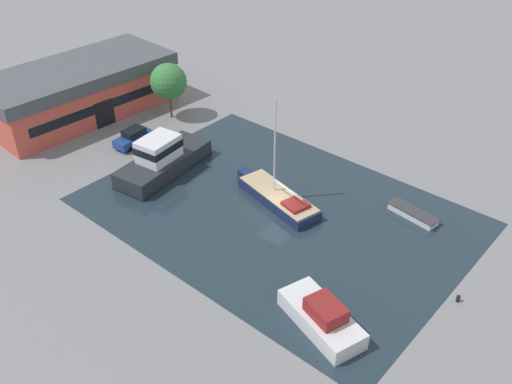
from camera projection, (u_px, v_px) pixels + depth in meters
ground_plane at (277, 211)px, 50.56m from camera, size 440.00×440.00×0.00m
water_canal at (277, 211)px, 50.56m from camera, size 23.22×32.51×0.01m
warehouse_building at (79, 90)px, 65.26m from camera, size 21.93×10.89×5.73m
quay_tree_near_building at (168, 82)px, 63.48m from camera, size 4.09×4.09×6.44m
parked_car at (133, 137)px, 60.08m from camera, size 4.43×2.13×1.78m
sailboat_moored at (277, 197)px, 51.45m from camera, size 4.57×10.19×10.07m
motor_cruiser at (162, 159)px, 55.32m from camera, size 10.85×5.30×3.86m
small_dinghy at (413, 214)px, 49.71m from camera, size 2.01×4.75×0.65m
cabin_boat at (322, 317)px, 38.90m from camera, size 4.63×7.20×2.38m
mooring_bollard at (458, 298)px, 41.20m from camera, size 0.30×0.30×0.60m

